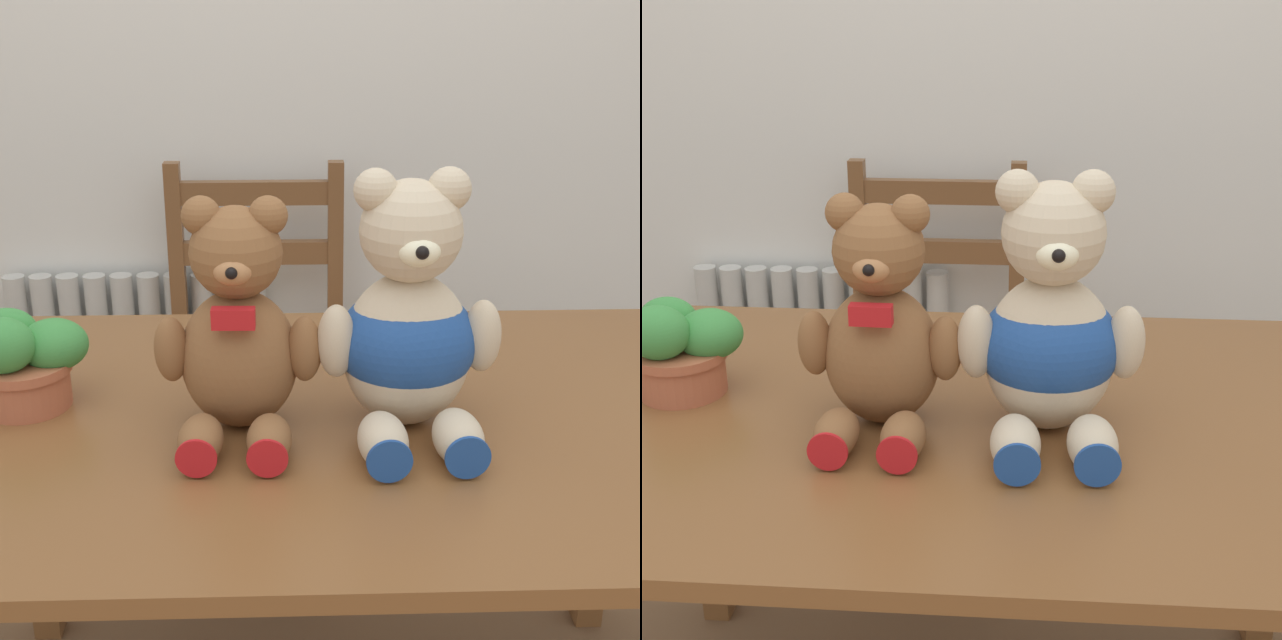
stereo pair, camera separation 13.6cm
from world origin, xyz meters
TOP-DOWN VIEW (x-y plane):
  - wall_back at (0.00, 1.52)m, footprint 8.00×0.04m
  - radiator at (-0.48, 1.45)m, footprint 0.72×0.10m
  - dining_table at (0.00, 0.46)m, footprint 1.37×0.92m
  - wooden_chair_behind at (-0.15, 1.27)m, footprint 0.46×0.40m
  - teddy_bear_left at (-0.14, 0.41)m, footprint 0.26×0.26m
  - teddy_bear_right at (0.12, 0.42)m, footprint 0.29×0.30m
  - potted_plant at (-0.50, 0.50)m, footprint 0.19×0.16m

SIDE VIEW (x-z plane):
  - radiator at x=-0.48m, z-range -0.03..0.65m
  - wooden_chair_behind at x=-0.15m, z-range -0.01..0.99m
  - dining_table at x=0.00m, z-range 0.29..1.06m
  - potted_plant at x=-0.50m, z-range 0.77..0.94m
  - teddy_bear_left at x=-0.14m, z-range 0.75..1.12m
  - teddy_bear_right at x=0.12m, z-range 0.73..1.14m
  - wall_back at x=0.00m, z-range 0.00..2.60m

